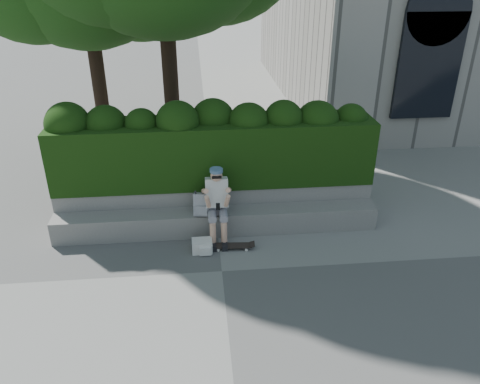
{
  "coord_description": "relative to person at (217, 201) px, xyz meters",
  "views": [
    {
      "loc": [
        -0.32,
        -6.31,
        4.67
      ],
      "look_at": [
        0.4,
        1.0,
        0.95
      ],
      "focal_mm": 35.0,
      "sensor_mm": 36.0,
      "label": 1
    }
  ],
  "objects": [
    {
      "name": "ground",
      "position": [
        0.01,
        -1.07,
        -0.75
      ],
      "size": [
        80.0,
        80.0,
        0.0
      ],
      "primitive_type": "plane",
      "color": "slate",
      "rests_on": "ground"
    },
    {
      "name": "person",
      "position": [
        0.0,
        0.0,
        0.0
      ],
      "size": [
        0.4,
        0.76,
        1.38
      ],
      "color": "gray",
      "rests_on": "ground"
    },
    {
      "name": "backpack_ground",
      "position": [
        -0.3,
        -0.45,
        -0.64
      ],
      "size": [
        0.36,
        0.26,
        0.23
      ],
      "primitive_type": "cube",
      "rotation": [
        0.0,
        0.0,
        0.02
      ],
      "color": "silver",
      "rests_on": "ground"
    },
    {
      "name": "hedge",
      "position": [
        0.01,
        0.88,
        0.6
      ],
      "size": [
        6.0,
        1.0,
        1.2
      ],
      "primitive_type": "cube",
      "color": "black",
      "rests_on": "planter_wall"
    },
    {
      "name": "skateboard",
      "position": [
        0.23,
        -0.42,
        -0.69
      ],
      "size": [
        0.72,
        0.23,
        0.07
      ],
      "rotation": [
        0.0,
        0.0,
        -0.08
      ],
      "color": "black",
      "rests_on": "ground"
    },
    {
      "name": "backpack_plaid",
      "position": [
        -0.28,
        0.08,
        -0.1
      ],
      "size": [
        0.3,
        0.19,
        0.41
      ],
      "primitive_type": "cube",
      "rotation": [
        0.0,
        0.0,
        -0.14
      ],
      "color": "#B9B8BD",
      "rests_on": "bench_ledge"
    },
    {
      "name": "bench_ledge",
      "position": [
        0.01,
        0.18,
        -0.53
      ],
      "size": [
        6.0,
        0.45,
        0.45
      ],
      "primitive_type": "cube",
      "color": "gray",
      "rests_on": "ground"
    },
    {
      "name": "planter_wall",
      "position": [
        0.01,
        0.66,
        -0.38
      ],
      "size": [
        6.0,
        0.5,
        0.75
      ],
      "primitive_type": "cube",
      "color": "gray",
      "rests_on": "ground"
    }
  ]
}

